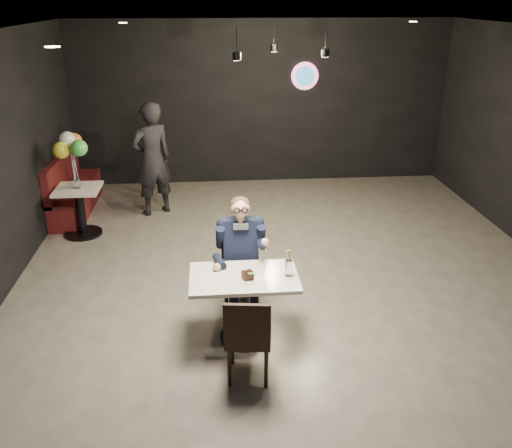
{
  "coord_description": "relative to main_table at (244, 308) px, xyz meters",
  "views": [
    {
      "loc": [
        -0.97,
        -5.64,
        3.38
      ],
      "look_at": [
        -0.5,
        -0.21,
        1.06
      ],
      "focal_mm": 38.0,
      "sensor_mm": 36.0,
      "label": 1
    }
  ],
  "objects": [
    {
      "name": "balloon_vase",
      "position": [
        -2.27,
        2.92,
        0.45
      ],
      "size": [
        0.1,
        0.1,
        0.14
      ],
      "primitive_type": "cylinder",
      "color": "silver",
      "rests_on": "side_table"
    },
    {
      "name": "seated_man",
      "position": [
        0.0,
        0.55,
        0.34
      ],
      "size": [
        0.6,
        0.8,
        1.44
      ],
      "primitive_type": "cube",
      "color": "black",
      "rests_on": "floor"
    },
    {
      "name": "sundae_glass",
      "position": [
        0.45,
        -0.03,
        0.46
      ],
      "size": [
        0.08,
        0.08,
        0.17
      ],
      "primitive_type": "cylinder",
      "color": "silver",
      "rests_on": "main_table"
    },
    {
      "name": "passerby",
      "position": [
        -1.24,
        3.73,
        0.55
      ],
      "size": [
        0.81,
        0.72,
        1.85
      ],
      "primitive_type": "imported",
      "rotation": [
        0.0,
        0.0,
        3.67
      ],
      "color": "black",
      "rests_on": "floor"
    },
    {
      "name": "main_table",
      "position": [
        0.0,
        0.0,
        0.0
      ],
      "size": [
        1.1,
        0.7,
        0.75
      ],
      "primitive_type": "cube",
      "color": "silver",
      "rests_on": "floor"
    },
    {
      "name": "wall_sign",
      "position": [
        1.48,
        5.28,
        1.62
      ],
      "size": [
        0.5,
        0.06,
        0.5
      ],
      "primitive_type": null,
      "color": "pink",
      "rests_on": "floor"
    },
    {
      "name": "balloon_bunch",
      "position": [
        -2.27,
        2.92,
        0.89
      ],
      "size": [
        0.44,
        0.44,
        0.72
      ],
      "primitive_type": "cube",
      "color": "yellow",
      "rests_on": "balloon_vase"
    },
    {
      "name": "side_table",
      "position": [
        -2.27,
        2.92,
        0.03
      ],
      "size": [
        0.65,
        0.65,
        0.81
      ],
      "primitive_type": "cube",
      "color": "silver",
      "rests_on": "floor"
    },
    {
      "name": "floor",
      "position": [
        0.68,
        0.81,
        -0.38
      ],
      "size": [
        9.0,
        9.0,
        0.0
      ],
      "primitive_type": "plane",
      "color": "gray",
      "rests_on": "ground"
    },
    {
      "name": "mint_leaf",
      "position": [
        0.06,
        -0.12,
        0.47
      ],
      "size": [
        0.07,
        0.04,
        0.01
      ],
      "primitive_type": "ellipsoid",
      "color": "green",
      "rests_on": "cake_slice"
    },
    {
      "name": "pendant_lights",
      "position": [
        0.68,
        2.81,
        2.51
      ],
      "size": [
        1.4,
        1.2,
        0.36
      ],
      "primitive_type": "cube",
      "color": "black",
      "rests_on": "floor"
    },
    {
      "name": "chair_near",
      "position": [
        0.0,
        -0.61,
        0.09
      ],
      "size": [
        0.47,
        0.51,
        0.92
      ],
      "primitive_type": "cube",
      "rotation": [
        0.0,
        0.0,
        -0.12
      ],
      "color": "black",
      "rests_on": "floor"
    },
    {
      "name": "wafer_cone",
      "position": [
        0.44,
        -0.07,
        0.61
      ],
      "size": [
        0.07,
        0.07,
        0.12
      ],
      "primitive_type": "cone",
      "rotation": [
        0.0,
        0.0,
        0.26
      ],
      "color": "tan",
      "rests_on": "sundae_glass"
    },
    {
      "name": "chair_far",
      "position": [
        0.0,
        0.55,
        0.09
      ],
      "size": [
        0.42,
        0.46,
        0.92
      ],
      "primitive_type": "cube",
      "color": "black",
      "rests_on": "floor"
    },
    {
      "name": "cake_slice",
      "position": [
        0.03,
        -0.08,
        0.42
      ],
      "size": [
        0.13,
        0.12,
        0.07
      ],
      "primitive_type": "cube",
      "rotation": [
        0.0,
        0.0,
        0.35
      ],
      "color": "black",
      "rests_on": "dessert_plate"
    },
    {
      "name": "dessert_plate",
      "position": [
        0.05,
        -0.09,
        0.38
      ],
      "size": [
        0.21,
        0.21,
        0.01
      ],
      "primitive_type": "cylinder",
      "color": "white",
      "rests_on": "main_table"
    },
    {
      "name": "booth_bench",
      "position": [
        -2.57,
        3.92,
        0.11
      ],
      "size": [
        0.48,
        1.93,
        0.97
      ],
      "primitive_type": "cube",
      "color": "#450E10",
      "rests_on": "floor"
    }
  ]
}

